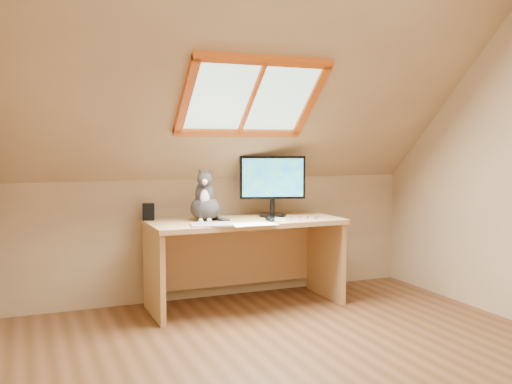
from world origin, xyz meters
name	(u,v)px	position (x,y,z in m)	size (l,w,h in m)	color
ground	(319,369)	(0.00, 0.00, 0.00)	(3.50, 3.50, 0.00)	brown
room_shell	(330,117)	(0.00, -0.09, 1.43)	(3.52, 3.52, 2.41)	tan
desk	(242,245)	(0.08, 1.45, 0.48)	(1.52, 0.67, 0.69)	tan
monitor	(272,182)	(0.36, 1.47, 0.98)	(0.53, 0.23, 0.50)	black
cat	(205,202)	(-0.23, 1.42, 0.84)	(0.30, 0.33, 0.42)	#393433
desk_speaker	(149,212)	(-0.63, 1.63, 0.76)	(0.09, 0.09, 0.13)	black
graphics_tablet	(212,224)	(-0.27, 1.15, 0.70)	(0.30, 0.22, 0.01)	#B2B2B7
mouse	(270,219)	(0.21, 1.18, 0.71)	(0.06, 0.11, 0.04)	black
papers	(257,223)	(0.08, 1.12, 0.70)	(0.33, 0.27, 0.00)	white
cables	(294,218)	(0.46, 1.26, 0.70)	(0.51, 0.26, 0.01)	silver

